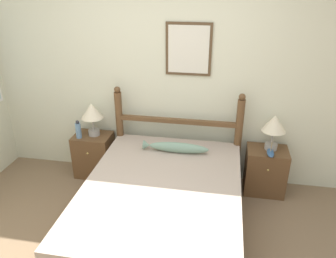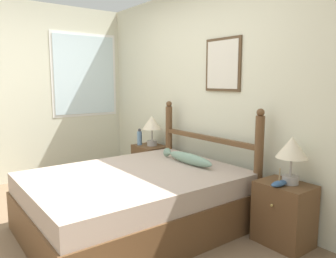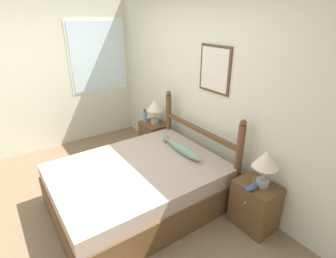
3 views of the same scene
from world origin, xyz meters
name	(u,v)px [view 1 (image 1 of 3)]	position (x,y,z in m)	size (l,w,h in m)	color
wall_back	(163,77)	(0.00, 1.73, 1.28)	(6.40, 0.08, 2.55)	beige
bed	(162,208)	(0.21, 0.60, 0.28)	(1.52, 2.00, 0.56)	brown
headboard	(177,134)	(0.21, 1.56, 0.63)	(1.52, 0.09, 1.19)	brown
nightstand_left	(94,155)	(-0.85, 1.50, 0.28)	(0.46, 0.37, 0.56)	brown
nightstand_right	(265,171)	(1.27, 1.50, 0.28)	(0.46, 0.37, 0.56)	brown
table_lamp_left	(92,113)	(-0.83, 1.51, 0.85)	(0.27, 0.27, 0.42)	gray
table_lamp_right	(274,125)	(1.30, 1.52, 0.85)	(0.27, 0.27, 0.42)	gray
bottle	(78,130)	(-0.98, 1.41, 0.66)	(0.07, 0.07, 0.23)	#668CB2
model_boat	(270,153)	(1.28, 1.39, 0.58)	(0.08, 0.20, 0.16)	#335684
fish_pillow	(176,147)	(0.24, 1.25, 0.62)	(0.74, 0.11, 0.12)	gray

